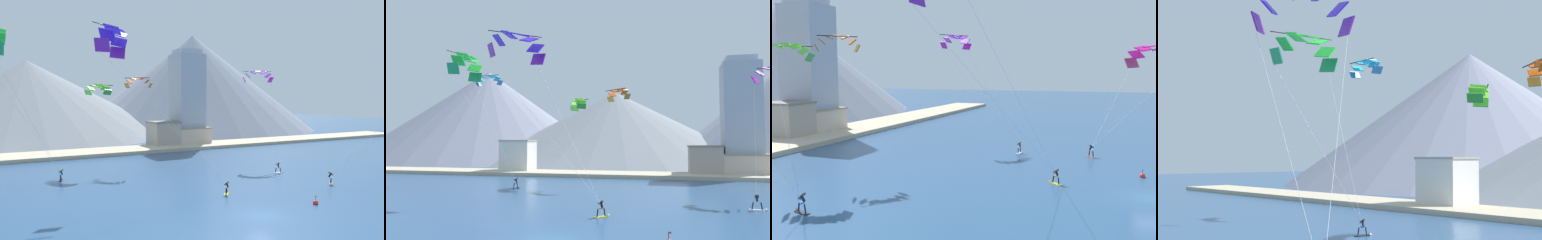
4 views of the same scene
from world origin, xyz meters
The scene contains 16 objects.
ground_plane centered at (0.00, 0.00, 0.00)m, with size 400.00×400.00×0.00m, color navy.
kitesurfer_near_lead centered at (16.17, 15.29, 0.51)m, with size 1.78×0.67×1.75m.
kitesurfer_near_trail centered at (-13.72, 25.66, 0.48)m, with size 0.82×1.78×1.68m.
kitesurfer_mid_center centered at (16.56, 6.05, 0.55)m, with size 1.60×1.42×1.77m.
kitesurfer_far_left centered at (1.91, 8.51, 0.45)m, with size 1.46×1.57×1.65m.
parafoil_kite_near_lead centered at (20.75, 26.22, 15.41)m, with size 7.52×12.64×15.07m.
parafoil_kite_far_left centered at (-9.32, 15.36, 18.08)m, with size 13.89×10.40×18.29m.
parafoil_kite_distant_high_outer centered at (0.08, 32.13, 14.21)m, with size 4.20×4.19×1.88m.
parafoil_kite_distant_mid_solo centered at (-6.43, 33.17, 12.93)m, with size 3.89×5.08×1.84m.
race_marker_buoy centered at (7.62, 0.37, 0.16)m, with size 0.56×0.56×1.02m.
shoreline_strip centered at (0.00, 48.76, 0.35)m, with size 180.00×10.00×0.70m, color #BCAD8E.
shore_building_harbour_front centered at (21.59, 52.20, 2.23)m, with size 8.95×4.84×4.44m.
shore_building_promenade_mid centered at (14.36, 53.12, 3.04)m, with size 6.42×6.98×6.05m.
highrise_tower centered at (21.37, 54.33, 11.52)m, with size 7.00×7.00×23.46m.
mountain_peak_central_summit centered at (-10.57, 103.57, 11.93)m, with size 93.75×93.75×23.85m.
mountain_peak_east_shoulder centered at (50.28, 103.24, 18.39)m, with size 92.85×92.85×36.78m.
Camera 1 is at (-22.73, -27.29, 10.90)m, focal length 35.00 mm.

